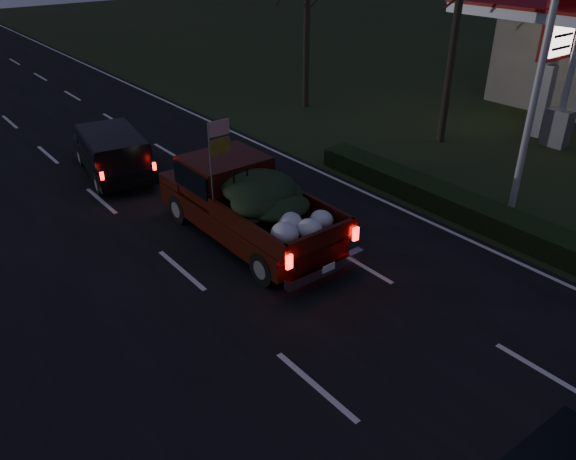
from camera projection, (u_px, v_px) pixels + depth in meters
ground at (316, 387)px, 10.25m from camera, size 120.00×120.00×0.00m
road_asphalt at (316, 386)px, 10.24m from camera, size 14.00×120.00×0.02m
hedge_row at (450, 201)px, 16.43m from camera, size 1.00×10.00×0.60m
light_pole at (553, 12)px, 14.19m from camera, size 0.50×0.90×9.16m
gas_price_pylon at (558, 38)px, 20.62m from camera, size 2.00×0.41×5.57m
gas_canopy at (563, 14)px, 22.12m from camera, size 7.10×6.10×4.88m
pickup_truck at (247, 199)px, 14.63m from camera, size 2.22×5.77×3.02m
lead_suv at (113, 150)px, 18.45m from camera, size 2.44×4.47×1.22m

